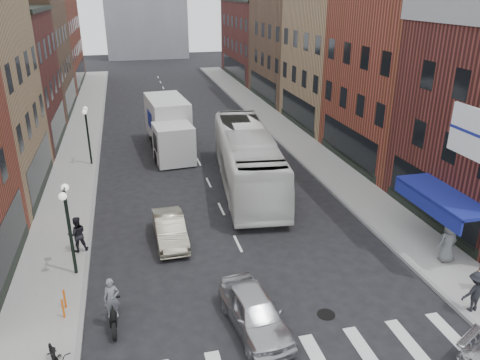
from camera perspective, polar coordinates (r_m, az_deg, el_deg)
name	(u,v)px	position (r m, az deg, el deg)	size (l,w,h in m)	color
ground	(268,306)	(18.90, 3.43, -15.13)	(160.00, 160.00, 0.00)	black
sidewalk_left	(79,148)	(38.24, -18.98, 3.67)	(3.00, 74.00, 0.15)	gray
sidewalk_right	(288,133)	(40.25, 5.87, 5.67)	(3.00, 74.00, 0.15)	gray
curb_left	(100,148)	(38.14, -16.73, 3.78)	(0.20, 74.00, 0.16)	gray
curb_right	(271,135)	(39.80, 3.82, 5.44)	(0.20, 74.00, 0.16)	gray
bldg_left_far_a	(8,45)	(50.61, -26.46, 14.56)	(10.30, 12.20, 13.30)	brown
bldg_left_far_b	(33,41)	(64.41, -23.89, 15.24)	(10.30, 16.20, 11.30)	brown
bldg_right_mid_a	(423,58)	(34.71, 21.41, 13.63)	(10.30, 10.20, 14.30)	brown
bldg_right_mid_b	(353,61)	(43.43, 13.62, 13.94)	(10.30, 10.20, 11.30)	#9C7B56
bldg_right_far_a	(307,42)	(53.33, 8.20, 16.29)	(10.30, 12.20, 12.30)	brown
bldg_right_far_b	(269,39)	(66.57, 3.56, 16.74)	(10.30, 16.20, 10.30)	#481C19
awning_blue	(439,197)	(23.33, 23.14, -1.91)	(1.80, 5.00, 0.78)	navy
billboard_sign	(478,136)	(20.55, 27.04, 4.75)	(1.52, 3.00, 3.70)	black
streetlamp_near	(67,215)	(20.38, -20.29, -4.04)	(0.32, 1.22, 4.11)	black
streetlamp_far	(87,125)	(33.53, -18.17, 6.34)	(0.32, 1.22, 4.11)	black
bike_rack	(64,304)	(19.26, -20.67, -13.91)	(0.08, 0.68, 0.80)	#D8590C
box_truck	(169,127)	(35.77, -8.63, 6.44)	(3.16, 8.94, 3.81)	silver
motorcycle_rider	(113,305)	(17.94, -15.27, -14.49)	(0.58, 2.02, 2.05)	black
transit_bus	(247,159)	(28.81, 0.88, 2.61)	(3.01, 12.84, 3.58)	silver
sedan_left_near	(255,312)	(17.43, 1.83, -15.79)	(1.70, 4.23, 1.44)	silver
sedan_left_far	(170,229)	(23.04, -8.54, -5.98)	(1.40, 4.02, 1.32)	#ABA58A
parked_bicycle	(57,360)	(16.78, -21.42, -19.72)	(0.66, 1.90, 1.00)	black
ped_left_solo	(77,234)	(22.91, -19.24, -6.26)	(0.84, 0.48, 1.72)	black
ped_right_a	(475,292)	(20.02, 26.73, -12.06)	(1.06, 0.52, 1.63)	black
ped_right_c	(448,242)	(22.78, 24.06, -6.92)	(0.93, 0.61, 1.91)	#565A5D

